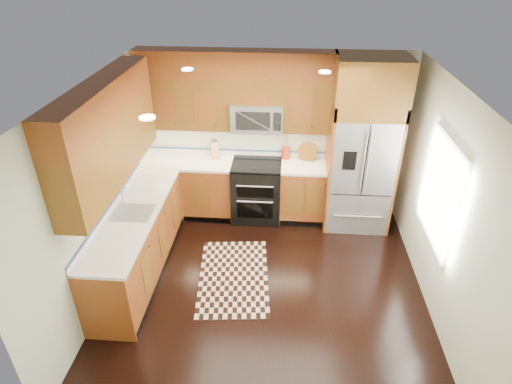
# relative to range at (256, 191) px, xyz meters

# --- Properties ---
(ground) EXTENTS (4.00, 4.00, 0.00)m
(ground) POSITION_rel_range_xyz_m (0.25, -1.67, -0.47)
(ground) COLOR black
(ground) RESTS_ON ground
(wall_back) EXTENTS (4.00, 0.02, 2.60)m
(wall_back) POSITION_rel_range_xyz_m (0.25, 0.33, 0.83)
(wall_back) COLOR beige
(wall_back) RESTS_ON ground
(wall_left) EXTENTS (0.02, 4.00, 2.60)m
(wall_left) POSITION_rel_range_xyz_m (-1.75, -1.67, 0.83)
(wall_left) COLOR beige
(wall_left) RESTS_ON ground
(wall_right) EXTENTS (0.02, 4.00, 2.60)m
(wall_right) POSITION_rel_range_xyz_m (2.25, -1.67, 0.83)
(wall_right) COLOR beige
(wall_right) RESTS_ON ground
(window) EXTENTS (0.04, 1.10, 1.30)m
(window) POSITION_rel_range_xyz_m (2.23, -1.47, 0.93)
(window) COLOR white
(window) RESTS_ON ground
(base_cabinets) EXTENTS (2.85, 3.00, 0.90)m
(base_cabinets) POSITION_rel_range_xyz_m (-0.98, -0.77, -0.02)
(base_cabinets) COLOR #94501C
(base_cabinets) RESTS_ON ground
(countertop) EXTENTS (2.86, 3.01, 0.04)m
(countertop) POSITION_rel_range_xyz_m (-0.84, -0.65, 0.45)
(countertop) COLOR silver
(countertop) RESTS_ON base_cabinets
(upper_cabinets) EXTENTS (2.85, 3.00, 1.15)m
(upper_cabinets) POSITION_rel_range_xyz_m (-0.90, -0.58, 1.56)
(upper_cabinets) COLOR brown
(upper_cabinets) RESTS_ON ground
(range) EXTENTS (0.76, 0.67, 0.95)m
(range) POSITION_rel_range_xyz_m (0.00, 0.00, 0.00)
(range) COLOR black
(range) RESTS_ON ground
(microwave) EXTENTS (0.76, 0.40, 0.42)m
(microwave) POSITION_rel_range_xyz_m (-0.00, 0.13, 1.19)
(microwave) COLOR #B2B2B7
(microwave) RESTS_ON ground
(refrigerator) EXTENTS (0.98, 0.75, 2.60)m
(refrigerator) POSITION_rel_range_xyz_m (1.55, -0.04, 0.83)
(refrigerator) COLOR #B2B2B7
(refrigerator) RESTS_ON ground
(sink_faucet) EXTENTS (0.54, 0.44, 0.37)m
(sink_faucet) POSITION_rel_range_xyz_m (-1.48, -1.44, 0.52)
(sink_faucet) COLOR #B2B2B7
(sink_faucet) RESTS_ON countertop
(rug) EXTENTS (1.05, 1.59, 0.01)m
(rug) POSITION_rel_range_xyz_m (-0.19, -1.51, -0.46)
(rug) COLOR black
(rug) RESTS_ON ground
(knife_block) EXTENTS (0.15, 0.18, 0.31)m
(knife_block) POSITION_rel_range_xyz_m (-0.68, 0.22, 0.60)
(knife_block) COLOR tan
(knife_block) RESTS_ON countertop
(utensil_crock) EXTENTS (0.18, 0.18, 0.39)m
(utensil_crock) POSITION_rel_range_xyz_m (0.44, 0.26, 0.60)
(utensil_crock) COLOR #A12D13
(utensil_crock) RESTS_ON countertop
(cutting_board) EXTENTS (0.34, 0.34, 0.02)m
(cutting_board) POSITION_rel_range_xyz_m (0.78, 0.20, 0.48)
(cutting_board) COLOR brown
(cutting_board) RESTS_ON countertop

